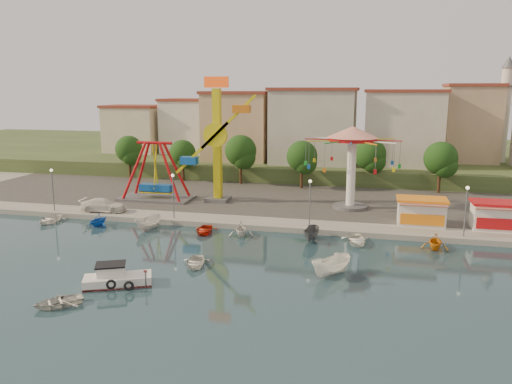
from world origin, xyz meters
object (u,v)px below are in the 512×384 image
(rowboat_a, at_px, (195,262))
(cabin_motorboat, at_px, (116,279))
(pirate_ship_ride, at_px, (156,172))
(van, at_px, (104,205))
(skiff, at_px, (331,266))
(kamikaze_tower, at_px, (220,144))
(wave_swinger, at_px, (352,149))

(rowboat_a, bearing_deg, cabin_motorboat, -142.30)
(pirate_ship_ride, bearing_deg, cabin_motorboat, -71.78)
(van, bearing_deg, rowboat_a, -135.79)
(pirate_ship_ride, distance_m, skiff, 34.04)
(van, bearing_deg, kamikaze_tower, -61.20)
(wave_swinger, relative_size, cabin_motorboat, 2.05)
(pirate_ship_ride, relative_size, kamikaze_tower, 0.61)
(rowboat_a, xyz_separation_m, skiff, (12.01, 0.46, 0.50))
(rowboat_a, relative_size, skiff, 0.78)
(kamikaze_tower, height_order, skiff, kamikaze_tower)
(kamikaze_tower, bearing_deg, van, -145.00)
(rowboat_a, height_order, van, van)
(kamikaze_tower, xyz_separation_m, skiff, (16.86, -22.50, -7.59))
(wave_swinger, height_order, cabin_motorboat, wave_swinger)
(wave_swinger, bearing_deg, skiff, -90.95)
(cabin_motorboat, relative_size, van, 1.02)
(cabin_motorboat, xyz_separation_m, skiff, (16.67, 6.07, 0.35))
(kamikaze_tower, bearing_deg, pirate_ship_ride, -175.93)
(rowboat_a, bearing_deg, kamikaze_tower, 89.40)
(van, bearing_deg, skiff, -121.46)
(pirate_ship_ride, relative_size, rowboat_a, 2.90)
(rowboat_a, bearing_deg, pirate_ship_ride, 109.30)
(pirate_ship_ride, bearing_deg, van, -112.94)
(wave_swinger, height_order, van, wave_swinger)
(pirate_ship_ride, bearing_deg, kamikaze_tower, 4.07)
(skiff, bearing_deg, cabin_motorboat, -123.27)
(pirate_ship_ride, bearing_deg, wave_swinger, 2.01)
(kamikaze_tower, distance_m, skiff, 29.12)
(skiff, xyz_separation_m, van, (-29.26, 13.81, 0.56))
(pirate_ship_ride, relative_size, skiff, 2.27)
(wave_swinger, distance_m, rowboat_a, 27.48)
(kamikaze_tower, relative_size, rowboat_a, 4.79)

